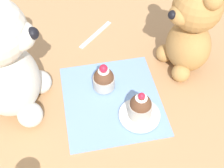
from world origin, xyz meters
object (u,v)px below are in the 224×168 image
object	(u,v)px
teddy_bear_tan	(191,29)
teaspoon	(94,34)
cupcake_near_cream_bear	(104,79)
cupcake_near_tan_bear	(140,107)
teddy_bear_cream	(4,61)
saucer_plate	(139,115)

from	to	relation	value
teddy_bear_tan	teaspoon	bearing A→B (deg)	-141.59
cupcake_near_cream_bear	cupcake_near_tan_bear	bearing A→B (deg)	-148.35
cupcake_near_cream_bear	cupcake_near_tan_bear	distance (m)	0.11
teddy_bear_cream	saucer_plate	xyz separation A→B (m)	(-0.09, -0.25, -0.13)
saucer_plate	cupcake_near_tan_bear	distance (m)	0.03
teddy_bear_cream	teaspoon	world-z (taller)	teddy_bear_cream
cupcake_near_cream_bear	saucer_plate	size ratio (longest dim) A/B	0.77
saucer_plate	cupcake_near_tan_bear	bearing A→B (deg)	26.57
cupcake_near_tan_bear	teaspoon	xyz separation A→B (m)	(0.29, 0.05, -0.04)
teddy_bear_cream	cupcake_near_cream_bear	distance (m)	0.22
teddy_bear_cream	teaspoon	bearing A→B (deg)	-29.63
teddy_bear_tan	teaspoon	world-z (taller)	teddy_bear_tan
teddy_bear_cream	teddy_bear_tan	xyz separation A→B (m)	(0.05, -0.40, -0.02)
teddy_bear_tan	cupcake_near_cream_bear	bearing A→B (deg)	-93.60
teddy_bear_cream	cupcake_near_tan_bear	bearing A→B (deg)	-93.64
teddy_bear_cream	saucer_plate	distance (m)	0.30
cupcake_near_cream_bear	teaspoon	world-z (taller)	cupcake_near_cream_bear
teddy_bear_tan	saucer_plate	xyz separation A→B (m)	(-0.13, 0.14, -0.11)
cupcake_near_cream_bear	saucer_plate	xyz separation A→B (m)	(-0.10, -0.06, -0.02)
teddy_bear_tan	teddy_bear_cream	bearing A→B (deg)	-96.74
saucer_plate	cupcake_near_tan_bear	size ratio (longest dim) A/B	1.28
teddy_bear_tan	cupcake_near_cream_bear	size ratio (longest dim) A/B	3.39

